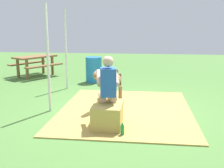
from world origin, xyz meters
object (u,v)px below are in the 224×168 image
at_px(water_barrel, 94,70).
at_px(tent_pole_left, 48,59).
at_px(picnic_bench, 35,61).
at_px(pony_standing, 110,82).
at_px(hay_bale, 108,115).
at_px(person_seated, 108,87).
at_px(tent_pole_right, 66,50).
at_px(soda_bottle, 122,129).

height_order(water_barrel, tent_pole_left, tent_pole_left).
height_order(water_barrel, picnic_bench, water_barrel).
height_order(tent_pole_left, picnic_bench, tent_pole_left).
bearing_deg(pony_standing, picnic_bench, 43.99).
bearing_deg(hay_bale, picnic_bench, 35.09).
height_order(pony_standing, tent_pole_left, tent_pole_left).
distance_m(tent_pole_left, picnic_bench, 4.42).
bearing_deg(tent_pole_left, person_seated, -114.92).
bearing_deg(picnic_bench, tent_pole_right, -136.37).
xyz_separation_m(water_barrel, picnic_bench, (0.74, 2.31, 0.16)).
relative_size(person_seated, soda_bottle, 5.38).
distance_m(pony_standing, water_barrel, 2.70).
height_order(pony_standing, picnic_bench, pony_standing).
distance_m(water_barrel, tent_pole_right, 1.42).
relative_size(soda_bottle, tent_pole_right, 0.11).
distance_m(tent_pole_right, picnic_bench, 2.52).
bearing_deg(water_barrel, tent_pole_right, 149.31).
bearing_deg(person_seated, hay_bale, -171.62).
xyz_separation_m(soda_bottle, tent_pole_left, (1.21, 1.71, 1.04)).
bearing_deg(person_seated, tent_pole_left, 65.08).
bearing_deg(water_barrel, tent_pole_left, 173.10).
height_order(water_barrel, tent_pole_right, tent_pole_right).
height_order(tent_pole_left, tent_pole_right, same).
distance_m(person_seated, tent_pole_right, 3.25).
bearing_deg(water_barrel, person_seated, -165.55).
relative_size(hay_bale, water_barrel, 0.92).
distance_m(hay_bale, tent_pole_left, 1.86).
height_order(hay_bale, person_seated, person_seated).
xyz_separation_m(hay_bale, person_seated, (0.16, 0.02, 0.50)).
height_order(person_seated, tent_pole_left, tent_pole_left).
bearing_deg(picnic_bench, pony_standing, -136.01).
bearing_deg(tent_pole_right, hay_bale, -151.13).
bearing_deg(tent_pole_right, tent_pole_left, -173.90).
height_order(person_seated, soda_bottle, person_seated).
relative_size(pony_standing, water_barrel, 1.57).
bearing_deg(tent_pole_right, person_seated, -150.13).
xyz_separation_m(person_seated, pony_standing, (1.28, 0.12, -0.17)).
bearing_deg(tent_pole_right, soda_bottle, -150.08).
distance_m(hay_bale, person_seated, 0.53).
height_order(person_seated, picnic_bench, person_seated).
height_order(person_seated, water_barrel, person_seated).
distance_m(water_barrel, picnic_bench, 2.43).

